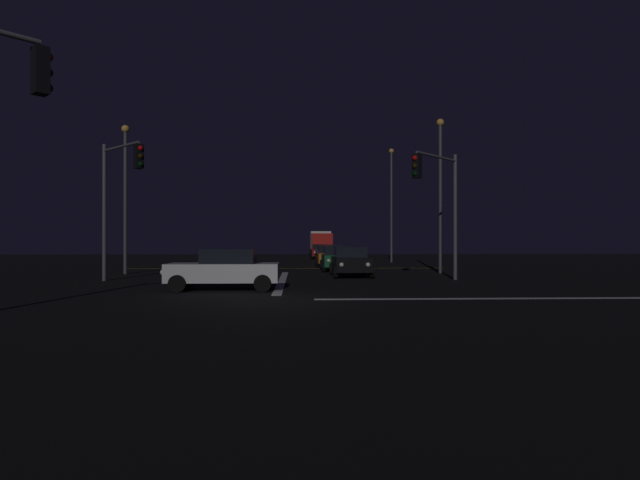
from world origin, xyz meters
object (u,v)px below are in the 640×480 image
object	(u,v)px
sedan_black	(350,261)
sedan_red	(320,251)
sedan_white_crossing	(225,269)
traffic_signal_nw	(118,186)
streetlamp_left_near	(125,188)
traffic_signal_ne	(440,192)
streetlamp_right_near	(440,184)
sedan_orange	(330,256)
sedan_blue	(326,253)
sedan_green	(337,258)
box_truck	(321,243)
streetlamp_right_far	(391,198)
sedan_silver	(331,254)

from	to	relation	value
sedan_black	sedan_red	bearing A→B (deg)	90.72
sedan_black	sedan_white_crossing	distance (m)	9.36
traffic_signal_nw	streetlamp_left_near	world-z (taller)	streetlamp_left_near
traffic_signal_ne	sedan_white_crossing	bearing A→B (deg)	-157.37
sedan_red	streetlamp_right_near	world-z (taller)	streetlamp_right_near
sedan_orange	sedan_blue	xyz separation A→B (m)	(0.33, 11.56, 0.00)
sedan_blue	streetlamp_left_near	distance (m)	23.78
streetlamp_right_near	sedan_blue	bearing A→B (deg)	105.95
sedan_blue	sedan_green	bearing A→B (deg)	-90.69
box_truck	sedan_red	bearing A→B (deg)	-92.90
sedan_red	streetlamp_right_far	distance (m)	12.44
sedan_white_crossing	sedan_orange	bearing A→B (deg)	74.30
sedan_black	sedan_red	xyz separation A→B (m)	(-0.36, 28.41, 0.00)
box_truck	sedan_white_crossing	distance (m)	43.93
sedan_black	sedan_orange	size ratio (longest dim) A/B	1.00
traffic_signal_nw	sedan_white_crossing	bearing A→B (deg)	-36.81
sedan_black	streetlamp_right_near	size ratio (longest dim) A/B	0.48
sedan_orange	traffic_signal_nw	bearing A→B (deg)	-126.24
sedan_red	streetlamp_right_far	xyz separation A→B (m)	(5.92, -9.74, 4.97)
sedan_green	streetlamp_right_near	world-z (taller)	streetlamp_right_near
traffic_signal_nw	traffic_signal_ne	world-z (taller)	traffic_signal_nw
sedan_red	box_truck	xyz separation A→B (m)	(0.39, 7.64, 0.91)
sedan_black	sedan_red	size ratio (longest dim) A/B	1.00
streetlamp_left_near	sedan_blue	bearing A→B (deg)	57.67
sedan_red	traffic_signal_nw	size ratio (longest dim) A/B	0.67
sedan_white_crossing	traffic_signal_ne	world-z (taller)	traffic_signal_ne
sedan_black	sedan_white_crossing	world-z (taller)	same
traffic_signal_nw	traffic_signal_ne	distance (m)	14.77
sedan_white_crossing	box_truck	bearing A→B (deg)	82.64
traffic_signal_ne	sedan_silver	bearing A→B (deg)	100.20
sedan_white_crossing	traffic_signal_nw	xyz separation A→B (m)	(-5.37, 4.02, 3.58)
sedan_blue	streetlamp_right_far	distance (m)	8.43
sedan_orange	box_truck	distance (m)	25.18
sedan_black	streetlamp_right_near	distance (m)	7.58
sedan_orange	traffic_signal_ne	distance (m)	15.46
sedan_black	sedan_blue	distance (m)	22.46
sedan_red	sedan_white_crossing	bearing A→B (deg)	-98.30
sedan_silver	box_truck	size ratio (longest dim) A/B	0.52
sedan_silver	streetlamp_right_near	distance (m)	15.93
sedan_black	traffic_signal_ne	size ratio (longest dim) A/B	0.71
streetlamp_right_far	streetlamp_right_near	distance (m)	16.01
sedan_silver	streetlamp_right_near	bearing A→B (deg)	-69.11
sedan_orange	sedan_silver	bearing A→B (deg)	85.03
sedan_black	traffic_signal_ne	distance (m)	6.21
box_truck	sedan_orange	bearing A→B (deg)	-91.04
streetlamp_right_near	traffic_signal_nw	bearing A→B (deg)	-159.57
sedan_white_crossing	streetlamp_right_far	distance (m)	28.88
sedan_silver	traffic_signal_ne	xyz separation A→B (m)	(3.70, -20.55, 3.36)
sedan_white_crossing	streetlamp_left_near	bearing A→B (deg)	124.63
box_truck	traffic_signal_nw	size ratio (longest dim) A/B	1.28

